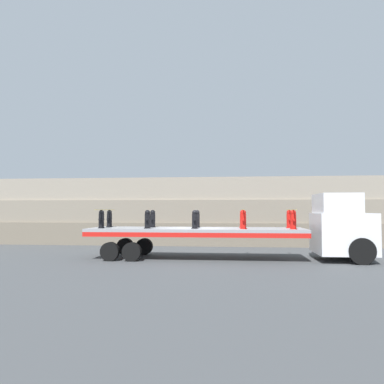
{
  "coord_description": "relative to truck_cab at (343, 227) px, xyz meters",
  "views": [
    {
      "loc": [
        1.62,
        -17.09,
        2.23
      ],
      "look_at": [
        -0.18,
        0.0,
        3.04
      ],
      "focal_mm": 35.0,
      "sensor_mm": 36.0,
      "label": 1
    }
  ],
  "objects": [
    {
      "name": "rock_cliff",
      "position": [
        -6.52,
        7.21,
        0.66
      ],
      "size": [
        60.0,
        3.3,
        4.25
      ],
      "color": "#706656",
      "rests_on": "ground_plane"
    },
    {
      "name": "fire_hydrant_black_near_2",
      "position": [
        -6.52,
        -0.56,
        0.32
      ],
      "size": [
        0.31,
        0.51,
        0.83
      ],
      "color": "black",
      "rests_on": "flatbed_trailer"
    },
    {
      "name": "cargo_strap_front",
      "position": [
        -2.24,
        0.0,
        0.76
      ],
      "size": [
        0.05,
        2.76,
        0.01
      ],
      "color": "yellow",
      "rests_on": "fire_hydrant_red_near_4"
    },
    {
      "name": "truck_cab",
      "position": [
        0.0,
        0.0,
        0.0
      ],
      "size": [
        2.34,
        2.67,
        2.93
      ],
      "color": "silver",
      "rests_on": "ground_plane"
    },
    {
      "name": "fire_hydrant_red_near_3",
      "position": [
        -4.38,
        -0.56,
        0.32
      ],
      "size": [
        0.31,
        0.51,
        0.83
      ],
      "color": "red",
      "rests_on": "flatbed_trailer"
    },
    {
      "name": "fire_hydrant_red_near_4",
      "position": [
        -2.24,
        -0.56,
        0.32
      ],
      "size": [
        0.31,
        0.51,
        0.83
      ],
      "color": "red",
      "rests_on": "flatbed_trailer"
    },
    {
      "name": "fire_hydrant_black_near_1",
      "position": [
        -8.65,
        -0.56,
        0.32
      ],
      "size": [
        0.31,
        0.51,
        0.83
      ],
      "color": "black",
      "rests_on": "flatbed_trailer"
    },
    {
      "name": "fire_hydrant_red_far_4",
      "position": [
        -2.24,
        0.56,
        0.32
      ],
      "size": [
        0.31,
        0.51,
        0.83
      ],
      "color": "red",
      "rests_on": "flatbed_trailer"
    },
    {
      "name": "flatbed_trailer",
      "position": [
        -7.08,
        0.0,
        -0.32
      ],
      "size": [
        9.75,
        2.65,
        1.39
      ],
      "color": "gray",
      "rests_on": "ground_plane"
    },
    {
      "name": "fire_hydrant_black_far_0",
      "position": [
        -10.79,
        0.56,
        0.32
      ],
      "size": [
        0.31,
        0.51,
        0.83
      ],
      "color": "black",
      "rests_on": "flatbed_trailer"
    },
    {
      "name": "fire_hydrant_black_near_0",
      "position": [
        -10.79,
        -0.56,
        0.32
      ],
      "size": [
        0.31,
        0.51,
        0.83
      ],
      "color": "black",
      "rests_on": "flatbed_trailer"
    },
    {
      "name": "ground_plane",
      "position": [
        -6.52,
        0.0,
        -1.47
      ],
      "size": [
        120.0,
        120.0,
        0.0
      ],
      "primitive_type": "plane",
      "color": "#3F4244"
    },
    {
      "name": "cargo_strap_rear",
      "position": [
        -10.79,
        0.0,
        0.76
      ],
      "size": [
        0.05,
        2.76,
        0.01
      ],
      "color": "yellow",
      "rests_on": "fire_hydrant_black_near_0"
    },
    {
      "name": "fire_hydrant_black_far_2",
      "position": [
        -6.52,
        0.56,
        0.32
      ],
      "size": [
        0.31,
        0.51,
        0.83
      ],
      "color": "black",
      "rests_on": "flatbed_trailer"
    },
    {
      "name": "cargo_strap_middle",
      "position": [
        -4.38,
        0.0,
        0.76
      ],
      "size": [
        0.05,
        2.76,
        0.01
      ],
      "color": "yellow",
      "rests_on": "fire_hydrant_red_near_3"
    },
    {
      "name": "fire_hydrant_red_far_3",
      "position": [
        -4.38,
        0.56,
        0.32
      ],
      "size": [
        0.31,
        0.51,
        0.83
      ],
      "color": "red",
      "rests_on": "flatbed_trailer"
    },
    {
      "name": "fire_hydrant_black_far_1",
      "position": [
        -8.65,
        0.56,
        0.32
      ],
      "size": [
        0.31,
        0.51,
        0.83
      ],
      "color": "black",
      "rests_on": "flatbed_trailer"
    }
  ]
}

